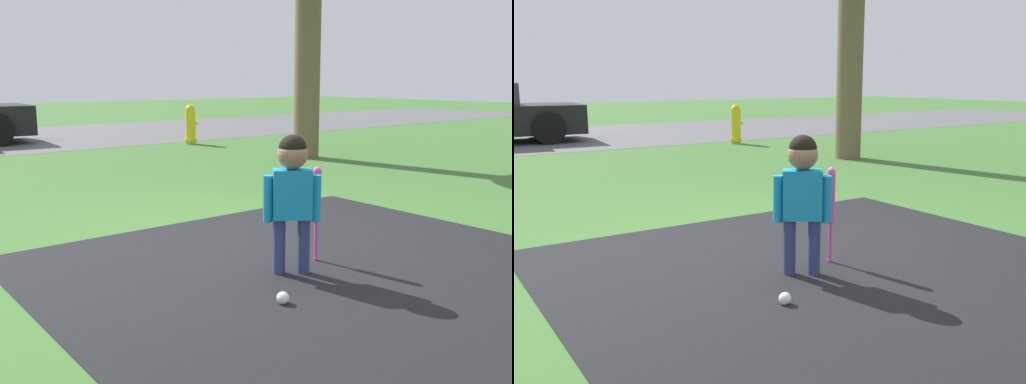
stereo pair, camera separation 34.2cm
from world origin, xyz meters
TOP-DOWN VIEW (x-y plane):
  - ground_plane at (0.00, 0.00)m, footprint 60.00×60.00m
  - street_strip at (0.00, 10.12)m, footprint 40.00×6.00m
  - child at (-0.15, -0.73)m, footprint 0.34×0.28m
  - baseball_bat at (0.19, -0.63)m, footprint 0.06×0.06m
  - sports_ball at (-0.56, -1.11)m, footprint 0.08×0.08m
  - fire_hydrant at (3.67, 6.72)m, footprint 0.29×0.26m

SIDE VIEW (x-z plane):
  - ground_plane at x=0.00m, z-range 0.00..0.00m
  - street_strip at x=0.00m, z-range 0.00..0.01m
  - sports_ball at x=-0.56m, z-range 0.00..0.08m
  - fire_hydrant at x=3.67m, z-range -0.01..0.82m
  - baseball_bat at x=0.19m, z-range 0.11..0.83m
  - child at x=-0.15m, z-range 0.15..1.13m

